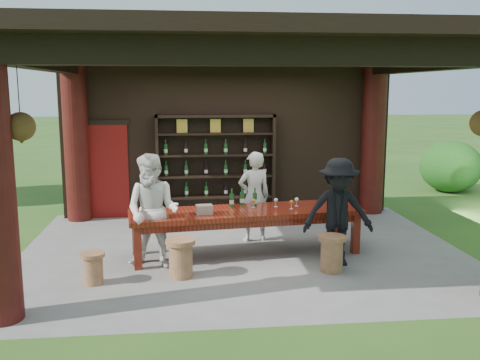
{
  "coord_description": "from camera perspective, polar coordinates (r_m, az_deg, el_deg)",
  "views": [
    {
      "loc": [
        -0.98,
        -8.67,
        2.72
      ],
      "look_at": [
        0.0,
        0.4,
        1.15
      ],
      "focal_mm": 40.0,
      "sensor_mm": 36.0,
      "label": 1
    }
  ],
  "objects": [
    {
      "name": "table_glasses",
      "position": [
        8.97,
        4.22,
        -2.45
      ],
      "size": [
        0.81,
        0.27,
        0.15
      ],
      "color": "silver",
      "rests_on": "tasting_table"
    },
    {
      "name": "pavilion",
      "position": [
        9.17,
        -0.1,
        6.08
      ],
      "size": [
        7.5,
        6.0,
        3.6
      ],
      "color": "slate",
      "rests_on": "ground"
    },
    {
      "name": "wine_shelf",
      "position": [
        11.26,
        -2.59,
        1.46
      ],
      "size": [
        2.48,
        0.38,
        2.18
      ],
      "color": "black",
      "rests_on": "ground"
    },
    {
      "name": "guest_woman",
      "position": [
        8.22,
        -9.27,
        -3.32
      ],
      "size": [
        1.03,
        0.92,
        1.75
      ],
      "primitive_type": "imported",
      "rotation": [
        0.0,
        0.0,
        -0.35
      ],
      "color": "silver",
      "rests_on": "ground"
    },
    {
      "name": "tasting_table",
      "position": [
        8.81,
        0.64,
        -3.9
      ],
      "size": [
        3.89,
        1.42,
        0.75
      ],
      "rotation": [
        0.0,
        0.0,
        0.12
      ],
      "color": "#58160C",
      "rests_on": "ground"
    },
    {
      "name": "guest_man",
      "position": [
        8.37,
        10.42,
        -3.39
      ],
      "size": [
        1.12,
        0.7,
        1.68
      ],
      "primitive_type": "imported",
      "rotation": [
        0.0,
        0.0,
        -0.07
      ],
      "color": "black",
      "rests_on": "ground"
    },
    {
      "name": "table_bottles",
      "position": [
        9.04,
        0.31,
        -1.81
      ],
      "size": [
        0.48,
        0.18,
        0.31
      ],
      "color": "#194C1E",
      "rests_on": "tasting_table"
    },
    {
      "name": "stool_near_right",
      "position": [
        8.19,
        9.77,
        -7.64
      ],
      "size": [
        0.42,
        0.42,
        0.55
      ],
      "rotation": [
        0.0,
        0.0,
        -0.37
      ],
      "color": "brown",
      "rests_on": "ground"
    },
    {
      "name": "trees",
      "position": [
        11.46,
        16.39,
        12.62
      ],
      "size": [
        22.59,
        9.28,
        4.8
      ],
      "color": "#3F2819",
      "rests_on": "ground"
    },
    {
      "name": "shrubs",
      "position": [
        9.28,
        3.72,
        -3.72
      ],
      "size": [
        14.49,
        9.14,
        1.36
      ],
      "color": "#194C14",
      "rests_on": "ground"
    },
    {
      "name": "stool_near_left",
      "position": [
        7.88,
        -6.34,
        -8.18
      ],
      "size": [
        0.43,
        0.43,
        0.57
      ],
      "rotation": [
        0.0,
        0.0,
        -0.42
      ],
      "color": "brown",
      "rests_on": "ground"
    },
    {
      "name": "stool_far_left",
      "position": [
        7.87,
        -15.4,
        -8.97
      ],
      "size": [
        0.34,
        0.34,
        0.45
      ],
      "rotation": [
        0.0,
        0.0,
        -0.25
      ],
      "color": "brown",
      "rests_on": "ground"
    },
    {
      "name": "napkin_basket",
      "position": [
        8.52,
        -3.84,
        -3.14
      ],
      "size": [
        0.28,
        0.21,
        0.14
      ],
      "primitive_type": "cube",
      "rotation": [
        0.0,
        0.0,
        0.12
      ],
      "color": "#BF6672",
      "rests_on": "tasting_table"
    },
    {
      "name": "ground",
      "position": [
        9.14,
        0.27,
        -7.55
      ],
      "size": [
        90.0,
        90.0,
        0.0
      ],
      "primitive_type": "plane",
      "color": "#2D5119",
      "rests_on": "ground"
    },
    {
      "name": "host",
      "position": [
        9.56,
        1.52,
        -1.77
      ],
      "size": [
        0.65,
        0.49,
        1.62
      ],
      "primitive_type": "imported",
      "rotation": [
        0.0,
        0.0,
        3.33
      ],
      "color": "beige",
      "rests_on": "ground"
    }
  ]
}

